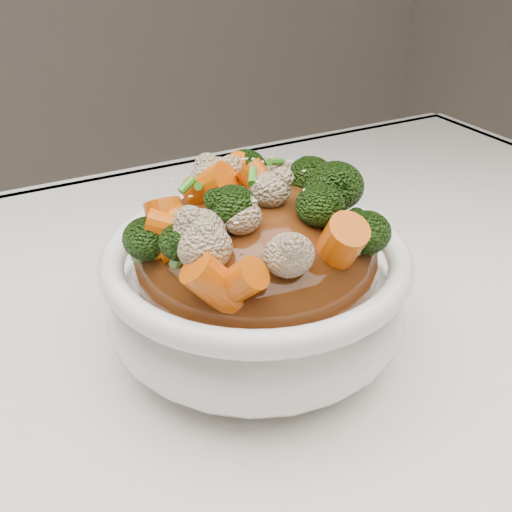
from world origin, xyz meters
TOP-DOWN VIEW (x-y plane):
  - tablecloth at (0.00, 0.00)m, footprint 1.20×0.80m
  - bowl at (0.05, 0.01)m, footprint 0.30×0.30m
  - sauce_base at (0.05, 0.01)m, footprint 0.24×0.24m
  - carrots at (0.05, 0.01)m, footprint 0.24×0.24m
  - broccoli at (0.05, 0.01)m, footprint 0.24×0.24m
  - cauliflower at (0.05, 0.01)m, footprint 0.24×0.24m
  - scallions at (0.05, 0.01)m, footprint 0.18×0.18m
  - sesame_seeds at (0.05, 0.01)m, footprint 0.21×0.21m

SIDE VIEW (x-z plane):
  - tablecloth at x=0.00m, z-range 0.71..0.75m
  - bowl at x=0.05m, z-range 0.75..0.84m
  - sauce_base at x=0.05m, z-range 0.78..0.87m
  - cauliflower at x=0.05m, z-range 0.87..0.91m
  - broccoli at x=0.05m, z-range 0.87..0.91m
  - carrots at x=0.05m, z-range 0.86..0.92m
  - scallions at x=0.05m, z-range 0.88..0.90m
  - sesame_seeds at x=0.05m, z-range 0.89..0.90m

